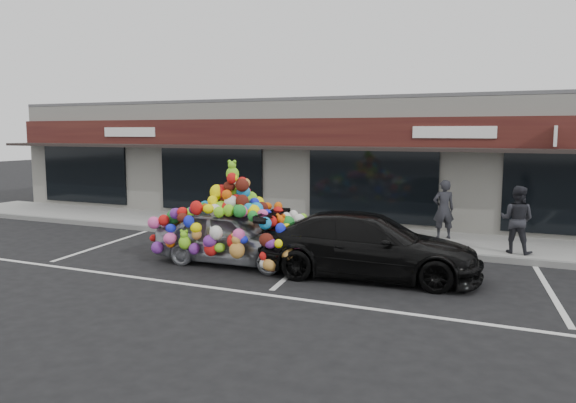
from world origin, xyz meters
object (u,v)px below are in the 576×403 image
at_px(pedestrian_a, 444,209).
at_px(pedestrian_b, 517,220).
at_px(black_sedan, 368,246).
at_px(toy_car, 233,230).

bearing_deg(pedestrian_a, pedestrian_b, 121.97).
bearing_deg(pedestrian_b, black_sedan, 61.27).
distance_m(toy_car, pedestrian_a, 6.22).
height_order(black_sedan, pedestrian_b, pedestrian_b).
bearing_deg(toy_car, pedestrian_a, -44.42).
xyz_separation_m(toy_car, black_sedan, (3.32, 0.12, -0.12)).
relative_size(black_sedan, pedestrian_a, 2.88).
height_order(toy_car, pedestrian_a, toy_car).
bearing_deg(pedestrian_b, pedestrian_a, -18.93).
xyz_separation_m(toy_car, pedestrian_a, (4.21, 4.57, 0.17)).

